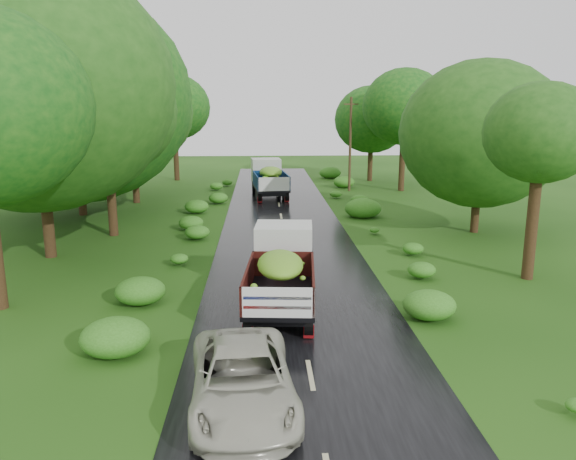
{
  "coord_description": "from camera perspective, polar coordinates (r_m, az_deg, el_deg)",
  "views": [
    {
      "loc": [
        -1.17,
        -12.67,
        6.55
      ],
      "look_at": [
        -0.13,
        8.8,
        1.7
      ],
      "focal_mm": 35.0,
      "sensor_mm": 36.0,
      "label": 1
    }
  ],
  "objects": [
    {
      "name": "ground",
      "position": [
        14.31,
        2.29,
        -14.53
      ],
      "size": [
        120.0,
        120.0,
        0.0
      ],
      "primitive_type": "plane",
      "color": "#19400D",
      "rests_on": "ground"
    },
    {
      "name": "road",
      "position": [
        18.87,
        0.96,
        -7.56
      ],
      "size": [
        6.5,
        80.0,
        0.02
      ],
      "primitive_type": "cube",
      "color": "black",
      "rests_on": "ground"
    },
    {
      "name": "road_lines",
      "position": [
        19.81,
        0.77,
        -6.52
      ],
      "size": [
        0.12,
        69.6,
        0.0
      ],
      "color": "#BFB78C",
      "rests_on": "road"
    },
    {
      "name": "truck_near",
      "position": [
        18.27,
        -0.62,
        -3.78
      ],
      "size": [
        2.46,
        5.87,
        2.41
      ],
      "rotation": [
        0.0,
        0.0,
        -0.08
      ],
      "color": "black",
      "rests_on": "ground"
    },
    {
      "name": "truck_far",
      "position": [
        40.4,
        -1.97,
        5.45
      ],
      "size": [
        2.72,
        6.27,
        2.56
      ],
      "rotation": [
        0.0,
        0.0,
        0.1
      ],
      "color": "black",
      "rests_on": "ground"
    },
    {
      "name": "car",
      "position": [
        12.67,
        -4.64,
        -14.88
      ],
      "size": [
        2.59,
        4.96,
        1.33
      ],
      "primitive_type": "imported",
      "rotation": [
        0.0,
        0.0,
        0.08
      ],
      "color": "#BAB9A5",
      "rests_on": "road"
    },
    {
      "name": "utility_pole",
      "position": [
        43.09,
        6.34,
        8.75
      ],
      "size": [
        1.16,
        0.58,
        7.05
      ],
      "rotation": [
        0.0,
        0.0,
        0.42
      ],
      "color": "#382616",
      "rests_on": "ground"
    },
    {
      "name": "trees_left",
      "position": [
        34.06,
        -19.11,
        12.14
      ],
      "size": [
        7.75,
        35.1,
        9.42
      ],
      "color": "black",
      "rests_on": "ground"
    },
    {
      "name": "trees_right",
      "position": [
        37.13,
        13.85,
        10.61
      ],
      "size": [
        5.44,
        31.28,
        7.93
      ],
      "color": "black",
      "rests_on": "ground"
    },
    {
      "name": "shrubs",
      "position": [
        27.4,
        -0.26,
        -0.36
      ],
      "size": [
        11.9,
        44.0,
        0.7
      ],
      "color": "#2D6818",
      "rests_on": "ground"
    }
  ]
}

